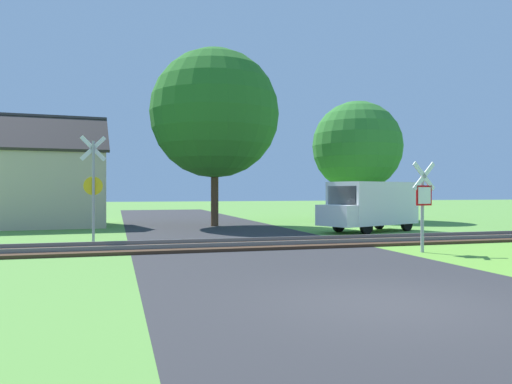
# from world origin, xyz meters

# --- Properties ---
(ground_plane) EXTENTS (160.00, 160.00, 0.00)m
(ground_plane) POSITION_xyz_m (0.00, 0.00, 0.00)
(ground_plane) COLOR #5B933D
(road_asphalt) EXTENTS (7.72, 80.00, 0.01)m
(road_asphalt) POSITION_xyz_m (0.00, 2.00, 0.00)
(road_asphalt) COLOR #2D2D30
(road_asphalt) RESTS_ON ground
(rail_track) EXTENTS (60.00, 2.60, 0.22)m
(rail_track) POSITION_xyz_m (0.00, 8.80, 0.06)
(rail_track) COLOR #422D1E
(rail_track) RESTS_ON ground
(stop_sign_near) EXTENTS (0.87, 0.21, 2.71)m
(stop_sign_near) POSITION_xyz_m (4.55, 5.78, 1.56)
(stop_sign_near) COLOR #9E9EA5
(stop_sign_near) RESTS_ON ground
(crossing_sign_far) EXTENTS (0.87, 0.19, 3.73)m
(crossing_sign_far) POSITION_xyz_m (-5.02, 10.73, 2.11)
(crossing_sign_far) COLOR #9E9EA5
(crossing_sign_far) RESTS_ON ground
(house) EXTENTS (7.18, 5.75, 5.78)m
(house) POSITION_xyz_m (-8.14, 20.51, 2.09)
(house) COLOR #C6B293
(house) RESTS_ON ground
(tree_center) EXTENTS (6.72, 6.72, 9.25)m
(tree_center) POSITION_xyz_m (0.69, 18.46, 5.88)
(tree_center) COLOR #513823
(tree_center) RESTS_ON ground
(tree_far) EXTENTS (5.62, 5.62, 7.45)m
(tree_far) POSITION_xyz_m (10.28, 21.18, 4.63)
(tree_far) COLOR #513823
(tree_far) RESTS_ON ground
(mail_truck) EXTENTS (5.24, 3.59, 2.24)m
(mail_truck) POSITION_xyz_m (6.80, 13.08, 1.24)
(mail_truck) COLOR white
(mail_truck) RESTS_ON ground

